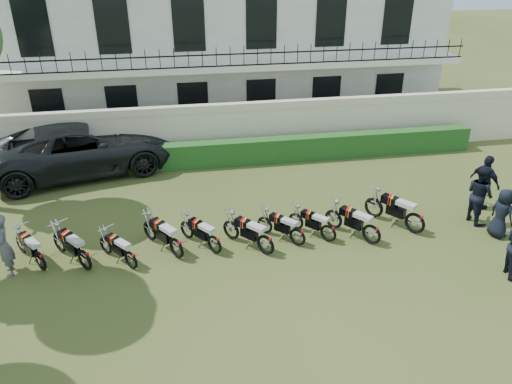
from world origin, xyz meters
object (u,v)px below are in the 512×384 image
(motorcycle_6, at_px, (298,233))
(suv, at_px, (83,148))
(motorcycle_8, at_px, (372,230))
(motorcycle_2, at_px, (130,256))
(officer_3, at_px, (502,213))
(motorcycle_0, at_px, (40,257))
(motorcycle_3, at_px, (176,244))
(motorcycle_4, at_px, (214,240))
(motorcycle_7, at_px, (329,229))
(motorcycle_9, at_px, (416,218))
(officer_4, at_px, (480,194))
(motorcycle_5, at_px, (266,240))
(inspector, at_px, (4,246))
(motorcycle_1, at_px, (84,255))
(officer_5, at_px, (485,183))

(motorcycle_6, height_order, suv, suv)
(motorcycle_8, bearing_deg, motorcycle_2, 142.24)
(motorcycle_6, bearing_deg, officer_3, -48.36)
(suv, bearing_deg, motorcycle_8, -141.14)
(motorcycle_6, bearing_deg, motorcycle_2, 140.46)
(motorcycle_0, distance_m, officer_3, 13.46)
(motorcycle_2, xyz_separation_m, motorcycle_3, (1.26, 0.31, 0.07))
(officer_3, bearing_deg, motorcycle_6, 70.53)
(motorcycle_2, height_order, motorcycle_4, motorcycle_4)
(motorcycle_2, distance_m, motorcycle_4, 2.37)
(motorcycle_7, relative_size, officer_3, 0.84)
(motorcycle_7, height_order, motorcycle_8, motorcycle_8)
(motorcycle_9, xyz_separation_m, officer_4, (2.30, 0.39, 0.43))
(motorcycle_5, bearing_deg, inspector, 135.99)
(motorcycle_1, height_order, motorcycle_6, motorcycle_1)
(motorcycle_9, bearing_deg, motorcycle_3, 144.18)
(motorcycle_0, distance_m, motorcycle_3, 3.70)
(suv, bearing_deg, motorcycle_0, 162.97)
(motorcycle_6, relative_size, inspector, 0.74)
(officer_4, bearing_deg, motorcycle_7, 88.54)
(motorcycle_2, xyz_separation_m, officer_5, (11.50, 1.57, 0.52))
(motorcycle_8, relative_size, inspector, 0.90)
(motorcycle_8, bearing_deg, motorcycle_1, 141.05)
(suv, distance_m, officer_3, 14.90)
(motorcycle_0, bearing_deg, motorcycle_5, -39.04)
(motorcycle_1, xyz_separation_m, suv, (-0.83, 6.81, 0.48))
(motorcycle_5, height_order, motorcycle_8, motorcycle_8)
(motorcycle_2, xyz_separation_m, motorcycle_5, (3.79, 0.05, 0.06))
(motorcycle_2, distance_m, officer_5, 11.62)
(motorcycle_9, bearing_deg, motorcycle_2, 146.13)
(motorcycle_5, bearing_deg, motorcycle_4, 126.77)
(motorcycle_2, xyz_separation_m, motorcycle_6, (4.81, 0.35, 0.01))
(motorcycle_6, relative_size, suv, 0.19)
(motorcycle_3, distance_m, officer_3, 9.77)
(motorcycle_2, distance_m, officer_4, 10.89)
(motorcycle_1, bearing_deg, motorcycle_9, -37.22)
(motorcycle_0, xyz_separation_m, motorcycle_9, (10.99, 0.05, 0.08))
(motorcycle_6, bearing_deg, motorcycle_0, 136.24)
(motorcycle_3, distance_m, motorcycle_5, 2.55)
(motorcycle_7, bearing_deg, motorcycle_5, 147.86)
(motorcycle_0, distance_m, motorcycle_4, 4.78)
(motorcycle_1, distance_m, inspector, 2.08)
(motorcycle_1, bearing_deg, motorcycle_4, -35.55)
(motorcycle_3, xyz_separation_m, officer_3, (9.75, -0.47, 0.30))
(motorcycle_7, xyz_separation_m, inspector, (-9.05, -0.03, 0.46))
(motorcycle_8, distance_m, officer_3, 4.03)
(motorcycle_4, bearing_deg, suv, 86.27)
(motorcycle_8, bearing_deg, inspector, 140.02)
(motorcycle_2, relative_size, officer_3, 0.86)
(motorcycle_3, bearing_deg, motorcycle_1, 148.79)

